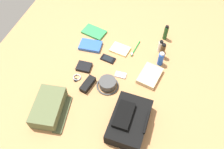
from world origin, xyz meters
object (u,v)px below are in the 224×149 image
Objects in this scene: toiletry_pouch at (49,108)px; cologne_bottle at (162,51)px; media_player at (121,75)px; backpack at (129,121)px; toothbrush at (135,49)px; paperback_novel at (94,32)px; notepad at (120,49)px; deodorant_spray at (161,59)px; sunglasses_case at (88,84)px; shampoo_bottle at (166,33)px; wristwatch at (77,78)px; bucket_hat at (108,84)px; travel_guidebook at (91,46)px; folded_towel at (150,76)px; toothpaste_tube at (160,46)px; cell_phone at (108,59)px; wallet at (84,67)px.

cologne_bottle reaches higher than toiletry_pouch.
backpack is at bearing 24.57° from media_player.
media_player is at bearing -7.61° from toothbrush.
notepad is (0.12, 0.28, -0.00)m from paperback_novel.
paperback_novel is at bearing -104.57° from deodorant_spray.
sunglasses_case is (0.45, -0.24, 0.01)m from toothbrush.
sunglasses_case reaches higher than media_player.
shampoo_bottle is 0.41m from notepad.
paperback_novel is at bearing 178.77° from toiletry_pouch.
wristwatch is (0.41, -0.56, -0.06)m from cologne_bottle.
toiletry_pouch is 0.96m from cologne_bottle.
bucket_hat reaches higher than travel_guidebook.
cologne_bottle is at bearing 97.87° from travel_guidebook.
deodorant_spray is 1.47× the size of media_player.
cologne_bottle reaches higher than sunglasses_case.
cologne_bottle is at bearing 126.15° from wristwatch.
cologne_bottle is at bearing 169.58° from folded_towel.
toothpaste_tube reaches higher than wristwatch.
toiletry_pouch is 0.60m from cell_phone.
backpack is 3.16× the size of wallet.
notepad is at bearing -52.93° from shampoo_bottle.
backpack is 1.74× the size of folded_towel.
cell_phone is at bearing -46.12° from shampoo_bottle.
toothbrush is 1.20× the size of notepad.
sunglasses_case is at bearing 28.46° from wallet.
toiletry_pouch is 2.24× the size of sunglasses_case.
toothpaste_tube is 0.91× the size of cell_phone.
bucket_hat is at bearing 91.34° from wristwatch.
wristwatch is 0.47× the size of notepad.
sunglasses_case is at bearing 18.37° from travel_guidebook.
wristwatch is at bearing -39.90° from toothbrush.
folded_towel is (0.23, -0.04, -0.05)m from cologne_bottle.
toothbrush reaches higher than wristwatch.
deodorant_spray is 1.03× the size of cell_phone.
notepad is at bearing 138.05° from wallet.
toothpaste_tube is 0.62× the size of toothbrush.
toothbrush is at bearing 132.62° from cell_phone.
bucket_hat is 0.14m from media_player.
toothpaste_tube reaches higher than toothbrush.
toothpaste_tube is 0.41m from media_player.
shampoo_bottle reaches higher than backpack.
toiletry_pouch reaches higher than cell_phone.
shampoo_bottle is at bearing 176.14° from folded_towel.
media_player is at bearing 153.17° from bucket_hat.
wallet reaches higher than paperback_novel.
bucket_hat reaches higher than toothbrush.
backpack is 2.85× the size of cell_phone.
backpack reaches higher than deodorant_spray.
deodorant_spray is at bearing 11.92° from toothpaste_tube.
wristwatch is 0.11m from wallet.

